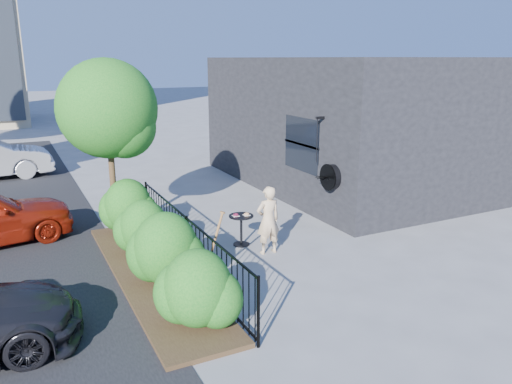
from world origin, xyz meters
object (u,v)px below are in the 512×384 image
shovel (212,251)px  cafe_table (241,225)px  patio_tree (111,115)px  woman (268,220)px

shovel → cafe_table: bearing=48.7°
shovel → patio_tree: bearing=106.0°
cafe_table → shovel: (-1.24, -1.42, 0.12)m
cafe_table → shovel: shovel is taller
woman → cafe_table: bearing=-65.1°
woman → shovel: bearing=25.9°
patio_tree → shovel: 4.17m
patio_tree → shovel: patio_tree is taller
patio_tree → woman: patio_tree is taller
cafe_table → woman: 0.78m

